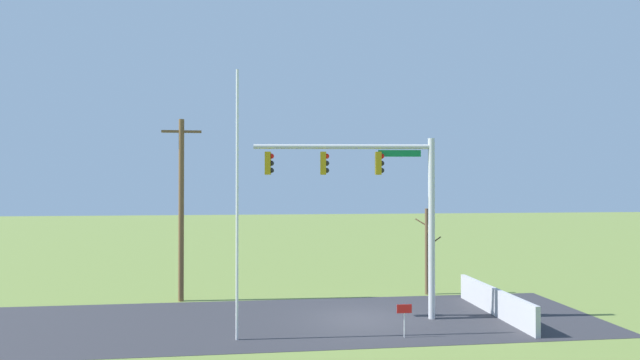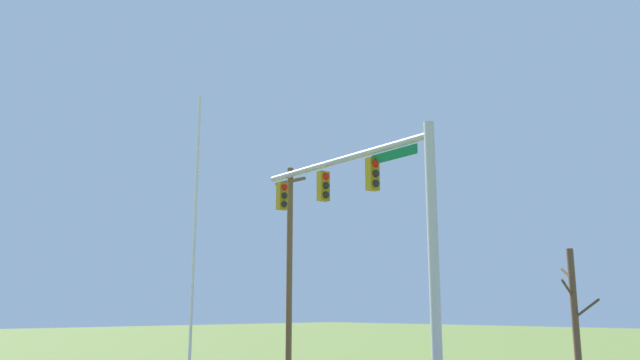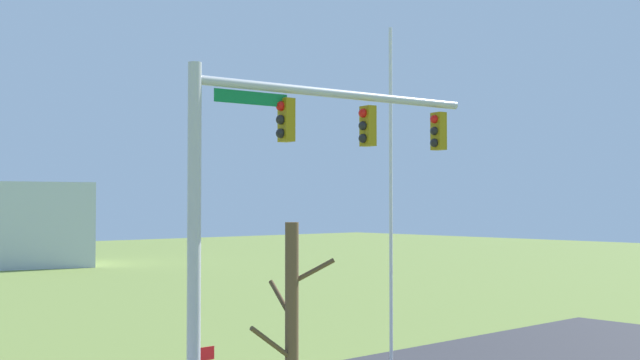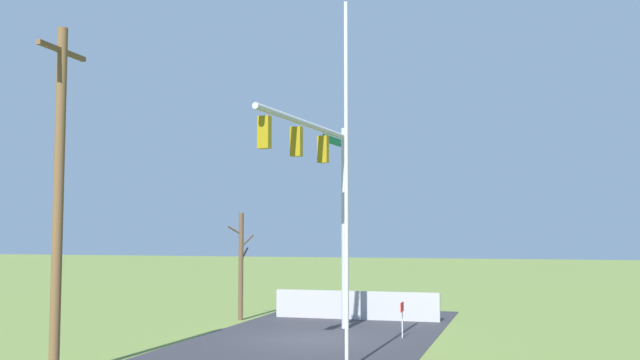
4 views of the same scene
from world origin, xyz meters
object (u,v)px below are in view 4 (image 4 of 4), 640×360
object	(u,v)px
utility_pole	(58,193)
open_sign	(402,312)
bare_tree	(241,265)
signal_mast	(324,181)
flagpole	(346,183)

from	to	relation	value
utility_pole	open_sign	bearing A→B (deg)	-38.64
bare_tree	open_sign	size ratio (longest dim) A/B	3.62
signal_mast	open_sign	xyz separation A→B (m)	(0.23, -2.70, -4.50)
utility_pole	open_sign	distance (m)	12.13
open_sign	utility_pole	bearing A→B (deg)	141.36
flagpole	bare_tree	distance (m)	11.95
bare_tree	open_sign	world-z (taller)	bare_tree
utility_pole	open_sign	size ratio (longest dim) A/B	7.24
flagpole	utility_pole	world-z (taller)	flagpole
flagpole	open_sign	xyz separation A→B (m)	(6.11, -0.46, -4.01)
utility_pole	flagpole	bearing A→B (deg)	-66.61
signal_mast	utility_pole	distance (m)	9.92
bare_tree	flagpole	bearing A→B (deg)	-144.18
bare_tree	open_sign	bearing A→B (deg)	-114.65
signal_mast	open_sign	world-z (taller)	signal_mast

